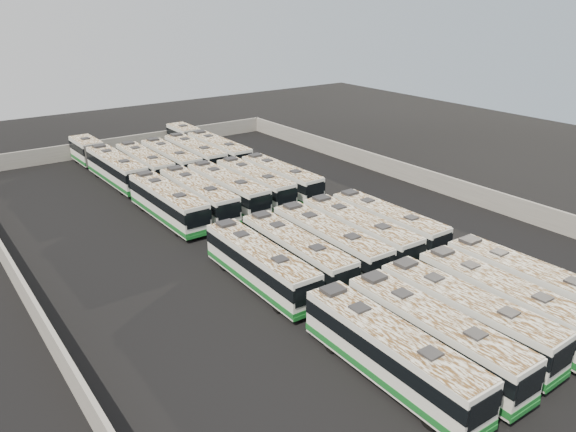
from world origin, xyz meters
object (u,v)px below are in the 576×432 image
object	(u,v)px
bus_front_center	(467,315)
bus_midfront_right	(359,233)
bus_front_right	(501,301)
bus_front_far_left	(391,352)
bus_back_right	(195,155)
bus_back_center	(171,160)
bus_midfront_far_left	(260,264)
bus_midfront_left	(296,253)
bus_midfront_far_right	(388,224)
bus_back_far_left	(106,162)
bus_midback_far_left	(168,202)
bus_midback_right	(255,184)
bus_back_left	(145,165)
bus_midback_far_right	(281,179)
bus_back_far_right	(207,146)
bus_midfront_center	(329,243)
bus_midback_center	(227,189)
bus_front_far_right	(531,286)
bus_front_left	(434,335)
bus_midback_left	(198,196)

from	to	relation	value
bus_front_center	bus_midfront_right	xyz separation A→B (m)	(3.53, 14.15, 0.00)
bus_front_right	bus_midfront_right	world-z (taller)	bus_midfront_right
bus_front_far_left	bus_back_right	size ratio (longest dim) A/B	1.01
bus_midfront_right	bus_back_center	bearing A→B (deg)	97.29
bus_front_far_left	bus_midfront_far_left	bearing A→B (deg)	90.50
bus_midfront_left	bus_midfront_far_right	bearing A→B (deg)	2.03
bus_front_far_left	bus_back_far_left	size ratio (longest dim) A/B	0.64
bus_front_center	bus_midfront_far_right	size ratio (longest dim) A/B	1.04
bus_midback_far_left	bus_back_far_left	distance (m)	18.04
bus_back_center	bus_back_right	distance (m)	3.52
bus_midfront_far_right	bus_back_center	bearing A→B (deg)	102.27
bus_midfront_far_left	bus_midback_right	size ratio (longest dim) A/B	1.01
bus_midback_right	bus_back_left	bearing A→B (deg)	116.88
bus_midback_far_right	bus_back_far_right	bearing A→B (deg)	89.05
bus_midfront_center	bus_midback_center	bearing A→B (deg)	91.18
bus_front_far_left	bus_midfront_center	bearing A→B (deg)	64.40
bus_front_far_right	bus_midback_far_right	size ratio (longest dim) A/B	1.05
bus_front_left	bus_midfront_right	distance (m)	16.03
bus_front_far_left	bus_back_far_left	distance (m)	49.09
bus_midfront_far_left	bus_midfront_left	xyz separation A→B (m)	(3.49, -0.01, -0.01)
bus_front_right	bus_back_center	size ratio (longest dim) A/B	1.02
bus_midfront_far_left	bus_front_far_left	bearing A→B (deg)	-89.41
bus_midfront_far_right	bus_front_far_right	bearing A→B (deg)	-90.91
bus_back_far_right	bus_midback_left	bearing A→B (deg)	-120.31
bus_back_far_right	bus_back_center	bearing A→B (deg)	-153.47
bus_midfront_far_left	bus_front_center	bearing A→B (deg)	-63.14
bus_front_center	bus_midfront_left	size ratio (longest dim) A/B	1.02
bus_front_right	bus_back_right	xyz separation A→B (m)	(0.13, 45.84, 0.01)
bus_midfront_center	bus_midfront_far_right	xyz separation A→B (m)	(7.01, 0.15, -0.07)
bus_front_far_right	bus_midback_far_right	bearing A→B (deg)	88.89
bus_midfront_left	bus_back_far_left	bearing A→B (deg)	97.29
bus_back_right	bus_back_center	bearing A→B (deg)	-175.12
bus_midfront_left	bus_midfront_right	xyz separation A→B (m)	(6.87, 0.02, 0.04)
bus_midback_left	bus_midback_far_right	xyz separation A→B (m)	(10.48, -0.00, -0.08)
bus_midfront_right	bus_back_left	bearing A→B (deg)	103.50
bus_back_left	bus_back_center	distance (m)	3.48
bus_midback_right	bus_back_right	bearing A→B (deg)	90.61
bus_front_right	bus_midback_far_right	distance (m)	31.43
bus_midfront_right	bus_midback_left	size ratio (longest dim) A/B	1.00
bus_front_far_left	bus_front_far_right	bearing A→B (deg)	0.17
bus_midfront_left	bus_back_right	distance (m)	32.30
bus_back_left	bus_back_right	world-z (taller)	bus_back_right
bus_midfront_right	bus_midfront_far_right	world-z (taller)	bus_midfront_right
bus_midback_far_left	bus_back_right	size ratio (longest dim) A/B	1.01
bus_front_far_right	bus_back_right	distance (m)	46.00
bus_midfront_right	bus_back_left	distance (m)	31.99
bus_midback_far_left	bus_midfront_far_left	bearing A→B (deg)	-90.58
bus_midfront_far_left	bus_midfront_right	world-z (taller)	bus_midfront_right
bus_front_far_left	bus_back_far_left	xyz separation A→B (m)	(0.04, 49.09, -0.00)
bus_front_far_right	bus_back_right	size ratio (longest dim) A/B	1.01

